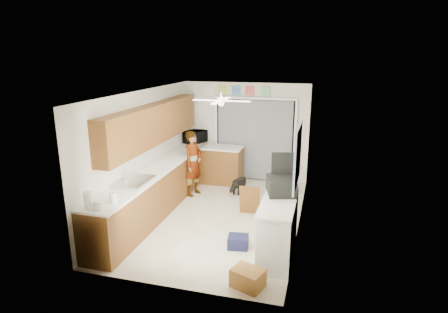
# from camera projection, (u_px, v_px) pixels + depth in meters

# --- Properties ---
(floor) EXTENTS (5.00, 5.00, 0.00)m
(floor) POSITION_uv_depth(u_px,v_px,m) (219.00, 216.00, 7.63)
(floor) COLOR beige
(floor) RESTS_ON ground
(ceiling) EXTENTS (5.00, 5.00, 0.00)m
(ceiling) POSITION_uv_depth(u_px,v_px,m) (218.00, 92.00, 6.96)
(ceiling) COLOR white
(ceiling) RESTS_ON ground
(wall_back) EXTENTS (3.20, 0.00, 3.20)m
(wall_back) POSITION_uv_depth(u_px,v_px,m) (245.00, 132.00, 9.62)
(wall_back) COLOR silver
(wall_back) RESTS_ON ground
(wall_front) EXTENTS (3.20, 0.00, 3.20)m
(wall_front) POSITION_uv_depth(u_px,v_px,m) (167.00, 205.00, 4.97)
(wall_front) COLOR silver
(wall_front) RESTS_ON ground
(wall_left) EXTENTS (0.00, 5.00, 5.00)m
(wall_left) POSITION_uv_depth(u_px,v_px,m) (144.00, 151.00, 7.70)
(wall_left) COLOR silver
(wall_left) RESTS_ON ground
(wall_right) EXTENTS (0.00, 5.00, 5.00)m
(wall_right) POSITION_uv_depth(u_px,v_px,m) (302.00, 163.00, 6.89)
(wall_right) COLOR silver
(wall_right) RESTS_ON ground
(left_base_cabinets) EXTENTS (0.60, 4.80, 0.90)m
(left_base_cabinets) POSITION_uv_depth(u_px,v_px,m) (159.00, 189.00, 7.84)
(left_base_cabinets) COLOR brown
(left_base_cabinets) RESTS_ON floor
(left_countertop) EXTENTS (0.62, 4.80, 0.04)m
(left_countertop) POSITION_uv_depth(u_px,v_px,m) (159.00, 168.00, 7.71)
(left_countertop) COLOR white
(left_countertop) RESTS_ON left_base_cabinets
(upper_cabinets) EXTENTS (0.32, 4.00, 0.80)m
(upper_cabinets) POSITION_uv_depth(u_px,v_px,m) (154.00, 124.00, 7.70)
(upper_cabinets) COLOR brown
(upper_cabinets) RESTS_ON wall_left
(sink_basin) EXTENTS (0.50, 0.76, 0.06)m
(sink_basin) POSITION_uv_depth(u_px,v_px,m) (135.00, 182.00, 6.77)
(sink_basin) COLOR silver
(sink_basin) RESTS_ON left_countertop
(faucet) EXTENTS (0.03, 0.03, 0.22)m
(faucet) POSITION_uv_depth(u_px,v_px,m) (125.00, 176.00, 6.80)
(faucet) COLOR silver
(faucet) RESTS_ON left_countertop
(peninsula_base) EXTENTS (1.00, 0.60, 0.90)m
(peninsula_base) POSITION_uv_depth(u_px,v_px,m) (222.00, 165.00, 9.50)
(peninsula_base) COLOR brown
(peninsula_base) RESTS_ON floor
(peninsula_top) EXTENTS (1.04, 0.64, 0.04)m
(peninsula_top) POSITION_uv_depth(u_px,v_px,m) (222.00, 147.00, 9.37)
(peninsula_top) COLOR white
(peninsula_top) RESTS_ON peninsula_base
(back_opening_recess) EXTENTS (2.00, 0.06, 2.10)m
(back_opening_recess) POSITION_uv_depth(u_px,v_px,m) (255.00, 140.00, 9.58)
(back_opening_recess) COLOR black
(back_opening_recess) RESTS_ON wall_back
(curtain_panel) EXTENTS (1.90, 0.03, 2.05)m
(curtain_panel) POSITION_uv_depth(u_px,v_px,m) (254.00, 140.00, 9.55)
(curtain_panel) COLOR gray
(curtain_panel) RESTS_ON wall_back
(door_trim_left) EXTENTS (0.06, 0.04, 2.10)m
(door_trim_left) POSITION_uv_depth(u_px,v_px,m) (216.00, 138.00, 9.81)
(door_trim_left) COLOR white
(door_trim_left) RESTS_ON wall_back
(door_trim_right) EXTENTS (0.06, 0.04, 2.10)m
(door_trim_right) POSITION_uv_depth(u_px,v_px,m) (295.00, 143.00, 9.30)
(door_trim_right) COLOR white
(door_trim_right) RESTS_ON wall_back
(door_trim_head) EXTENTS (2.10, 0.04, 0.06)m
(door_trim_head) POSITION_uv_depth(u_px,v_px,m) (255.00, 98.00, 9.27)
(door_trim_head) COLOR white
(door_trim_head) RESTS_ON wall_back
(header_frame_0) EXTENTS (0.22, 0.02, 0.22)m
(header_frame_0) POSITION_uv_depth(u_px,v_px,m) (223.00, 90.00, 9.46)
(header_frame_0) COLOR #C9D145
(header_frame_0) RESTS_ON wall_back
(header_frame_1) EXTENTS (0.22, 0.02, 0.22)m
(header_frame_1) POSITION_uv_depth(u_px,v_px,m) (236.00, 90.00, 9.38)
(header_frame_1) COLOR #4D7ECE
(header_frame_1) RESTS_ON wall_back
(header_frame_2) EXTENTS (0.22, 0.02, 0.22)m
(header_frame_2) POSITION_uv_depth(u_px,v_px,m) (250.00, 91.00, 9.29)
(header_frame_2) COLOR #CB4C59
(header_frame_2) RESTS_ON wall_back
(header_frame_3) EXTENTS (0.22, 0.02, 0.22)m
(header_frame_3) POSITION_uv_depth(u_px,v_px,m) (266.00, 91.00, 9.19)
(header_frame_3) COLOR #6EC082
(header_frame_3) RESTS_ON wall_back
(route66_sign) EXTENTS (0.22, 0.02, 0.26)m
(route66_sign) POSITION_uv_depth(u_px,v_px,m) (209.00, 90.00, 9.55)
(route66_sign) COLOR silver
(route66_sign) RESTS_ON wall_back
(right_counter_base) EXTENTS (0.50, 1.40, 0.90)m
(right_counter_base) POSITION_uv_depth(u_px,v_px,m) (278.00, 229.00, 6.05)
(right_counter_base) COLOR white
(right_counter_base) RESTS_ON floor
(right_counter_top) EXTENTS (0.54, 1.44, 0.04)m
(right_counter_top) POSITION_uv_depth(u_px,v_px,m) (279.00, 202.00, 5.93)
(right_counter_top) COLOR white
(right_counter_top) RESTS_ON right_counter_base
(abstract_painting) EXTENTS (0.03, 1.15, 0.95)m
(abstract_painting) POSITION_uv_depth(u_px,v_px,m) (298.00, 156.00, 5.86)
(abstract_painting) COLOR #F05898
(abstract_painting) RESTS_ON wall_right
(ceiling_fan) EXTENTS (1.14, 1.14, 0.24)m
(ceiling_fan) POSITION_uv_depth(u_px,v_px,m) (221.00, 101.00, 7.20)
(ceiling_fan) COLOR white
(ceiling_fan) RESTS_ON ceiling
(microwave) EXTENTS (0.59, 0.68, 0.31)m
(microwave) POSITION_uv_depth(u_px,v_px,m) (195.00, 137.00, 9.76)
(microwave) COLOR black
(microwave) RESTS_ON left_countertop
(cup) EXTENTS (0.15, 0.15, 0.09)m
(cup) POSITION_uv_depth(u_px,v_px,m) (98.00, 207.00, 5.59)
(cup) COLOR white
(cup) RESTS_ON left_countertop
(jar_a) EXTENTS (0.12, 0.12, 0.16)m
(jar_a) POSITION_uv_depth(u_px,v_px,m) (113.00, 198.00, 5.86)
(jar_a) COLOR silver
(jar_a) RESTS_ON left_countertop
(jar_b) EXTENTS (0.09, 0.09, 0.13)m
(jar_b) POSITION_uv_depth(u_px,v_px,m) (96.00, 205.00, 5.59)
(jar_b) COLOR silver
(jar_b) RESTS_ON left_countertop
(paper_towel_roll) EXTENTS (0.16, 0.16, 0.27)m
(paper_towel_roll) POSITION_uv_depth(u_px,v_px,m) (88.00, 200.00, 5.61)
(paper_towel_roll) COLOR white
(paper_towel_roll) RESTS_ON left_countertop
(suitcase) EXTENTS (0.59, 0.69, 0.25)m
(suitcase) POSITION_uv_depth(u_px,v_px,m) (281.00, 186.00, 6.25)
(suitcase) COLOR black
(suitcase) RESTS_ON right_counter_top
(suitcase_rim) EXTENTS (0.58, 0.68, 0.02)m
(suitcase_rim) POSITION_uv_depth(u_px,v_px,m) (281.00, 192.00, 6.28)
(suitcase_rim) COLOR yellow
(suitcase_rim) RESTS_ON suitcase
(suitcase_lid) EXTENTS (0.41, 0.14, 0.50)m
(suitcase_lid) POSITION_uv_depth(u_px,v_px,m) (284.00, 166.00, 6.45)
(suitcase_lid) COLOR black
(suitcase_lid) RESTS_ON suitcase
(cardboard_box) EXTENTS (0.52, 0.46, 0.27)m
(cardboard_box) POSITION_uv_depth(u_px,v_px,m) (248.00, 278.00, 5.28)
(cardboard_box) COLOR olive
(cardboard_box) RESTS_ON floor
(navy_crate) EXTENTS (0.38, 0.33, 0.21)m
(navy_crate) POSITION_uv_depth(u_px,v_px,m) (238.00, 242.00, 6.36)
(navy_crate) COLOR #141532
(navy_crate) RESTS_ON floor
(cabinet_door_panel) EXTENTS (0.43, 0.20, 0.62)m
(cabinet_door_panel) POSITION_uv_depth(u_px,v_px,m) (250.00, 200.00, 7.63)
(cabinet_door_panel) COLOR brown
(cabinet_door_panel) RESTS_ON floor
(man) EXTENTS (0.50, 0.63, 1.52)m
(man) POSITION_uv_depth(u_px,v_px,m) (193.00, 163.00, 8.60)
(man) COLOR white
(man) RESTS_ON floor
(dog) EXTENTS (0.38, 0.55, 0.40)m
(dog) POSITION_uv_depth(u_px,v_px,m) (239.00, 185.00, 8.80)
(dog) COLOR black
(dog) RESTS_ON floor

